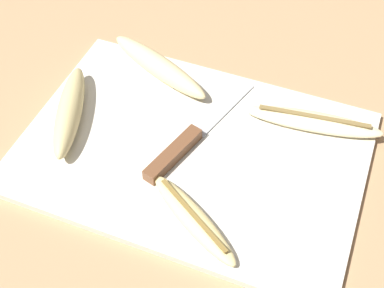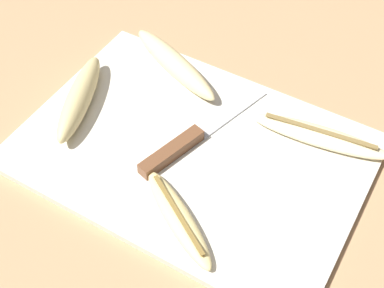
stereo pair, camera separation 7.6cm
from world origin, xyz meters
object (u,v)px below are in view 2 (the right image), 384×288
(banana_spotted_left, at_px, (80,98))
(banana_cream_curved, at_px, (319,136))
(knife, at_px, (183,144))
(banana_ripe_center, at_px, (175,64))
(banana_golden_short, at_px, (178,218))

(banana_spotted_left, xyz_separation_m, banana_cream_curved, (0.34, 0.12, -0.01))
(knife, relative_size, banana_ripe_center, 1.19)
(banana_spotted_left, bearing_deg, banana_ripe_center, 59.81)
(banana_cream_curved, height_order, banana_ripe_center, banana_ripe_center)
(banana_cream_curved, distance_m, banana_ripe_center, 0.26)
(banana_spotted_left, height_order, banana_ripe_center, banana_spotted_left)
(banana_spotted_left, distance_m, banana_cream_curved, 0.36)
(knife, bearing_deg, banana_cream_curved, 50.23)
(banana_ripe_center, bearing_deg, banana_spotted_left, -120.19)
(banana_golden_short, height_order, banana_cream_curved, banana_cream_curved)
(knife, bearing_deg, banana_ripe_center, 142.13)
(banana_spotted_left, xyz_separation_m, banana_golden_short, (0.24, -0.10, -0.01))
(banana_golden_short, bearing_deg, knife, 118.07)
(knife, height_order, banana_golden_short, banana_golden_short)
(knife, relative_size, banana_spotted_left, 1.31)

